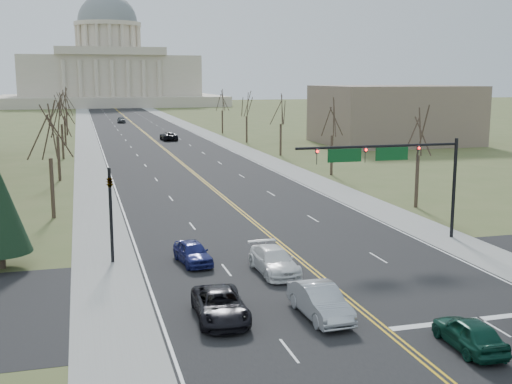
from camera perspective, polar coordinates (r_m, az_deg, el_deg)
ground at (r=31.48m, az=10.62°, el=-11.30°), size 600.00×600.00×0.00m
road at (r=137.34m, az=-9.90°, el=5.23°), size 20.00×380.00×0.01m
cross_road at (r=36.63m, az=6.49°, el=-8.07°), size 120.00×14.00×0.01m
sidewalk_left at (r=136.72m, az=-14.93°, el=5.03°), size 4.00×380.00×0.03m
sidewalk_right at (r=139.00m, az=-4.95°, el=5.41°), size 4.00×380.00×0.03m
center_line at (r=137.34m, az=-9.90°, el=5.24°), size 0.42×380.00×0.01m
edge_line_left at (r=136.75m, az=-14.00°, el=5.07°), size 0.15×380.00×0.01m
edge_line_right at (r=138.62m, az=-5.85°, el=5.38°), size 0.15×380.00×0.01m
stop_bar at (r=33.10m, az=19.34°, el=-10.60°), size 9.50×0.50×0.01m
capitol at (r=276.48m, az=-12.89°, el=10.48°), size 90.00×60.00×50.00m
signal_mast at (r=45.10m, az=11.90°, el=2.73°), size 12.12×0.44×7.20m
signal_left at (r=40.51m, az=-12.81°, el=-1.07°), size 0.32×0.36×6.00m
tree_r_0 at (r=58.03m, az=14.29°, el=5.03°), size 3.74×3.74×8.50m
tree_l_0 at (r=54.47m, az=-17.91°, el=4.95°), size 3.96×3.96×9.00m
tree_r_1 at (r=76.00m, az=6.81°, el=6.41°), size 3.74×3.74×8.50m
tree_l_1 at (r=74.41m, az=-17.30°, el=6.25°), size 3.96×3.96×9.00m
tree_r_2 at (r=94.80m, az=2.22°, el=7.20°), size 3.74×3.74×8.50m
tree_l_2 at (r=94.37m, az=-16.95°, el=7.00°), size 3.96×3.96×9.00m
tree_r_3 at (r=114.00m, az=-0.84°, el=7.70°), size 3.74×3.74×8.50m
tree_l_3 at (r=114.35m, az=-16.72°, el=7.48°), size 3.96×3.96×9.00m
tree_r_4 at (r=133.44m, az=-3.03°, el=8.05°), size 3.74×3.74×8.50m
tree_l_4 at (r=134.33m, az=-16.56°, el=7.83°), size 3.96×3.96×9.00m
bldg_right_mass at (r=115.40m, az=12.13°, el=6.74°), size 25.00×20.00×10.00m
car_nb_inner_lead at (r=29.31m, az=18.43°, el=-11.81°), size 1.83×4.20×1.41m
car_sb_inner_lead at (r=31.42m, az=5.72°, el=-9.65°), size 1.89×4.88×1.58m
car_sb_outer_lead at (r=31.09m, az=-3.20°, el=-10.01°), size 2.56×5.15×1.40m
car_sb_inner_second at (r=38.07m, az=1.61°, el=-6.13°), size 2.24×5.16×1.48m
car_sb_outer_second at (r=40.13m, az=-5.65°, el=-5.36°), size 2.20×4.34×1.42m
car_far_nb at (r=119.46m, az=-7.78°, el=4.96°), size 2.90×5.80×1.58m
car_far_sb at (r=167.45m, az=-11.88°, el=6.30°), size 1.95×4.70×1.59m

